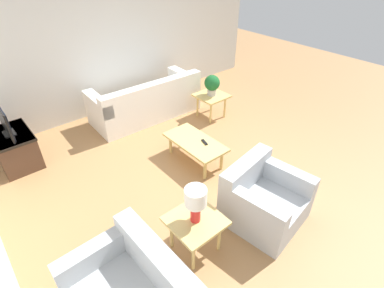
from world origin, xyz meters
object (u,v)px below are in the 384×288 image
object	(u,v)px
side_table_plant	(211,98)
potted_plant	(212,84)
coffee_table	(195,143)
television	(4,121)
table_lamp	(196,200)
side_table_lamp	(195,224)
tv_stand_chest	(15,148)
armchair	(263,200)
sofa	(147,103)

from	to	relation	value
side_table_plant	potted_plant	size ratio (longest dim) A/B	1.42
coffee_table	side_table_plant	size ratio (longest dim) A/B	1.83
television	table_lamp	size ratio (longest dim) A/B	1.64
side_table_lamp	tv_stand_chest	size ratio (longest dim) A/B	0.69
armchair	side_table_lamp	xyz separation A→B (m)	(0.19, 0.98, 0.11)
side_table_lamp	sofa	bearing A→B (deg)	-23.53
sofa	table_lamp	size ratio (longest dim) A/B	4.81
armchair	side_table_plant	bearing A→B (deg)	52.40
armchair	side_table_lamp	size ratio (longest dim) A/B	1.77
sofa	tv_stand_chest	distance (m)	2.48
sofa	side_table_lamp	xyz separation A→B (m)	(-3.08, 1.34, 0.11)
sofa	potted_plant	distance (m)	1.38
coffee_table	armchair	bearing A→B (deg)	174.84
sofa	armchair	xyz separation A→B (m)	(-3.27, 0.36, -0.00)
sofa	television	xyz separation A→B (m)	(0.03, 2.49, 0.49)
sofa	side_table_plant	size ratio (longest dim) A/B	3.78
side_table_lamp	potted_plant	world-z (taller)	potted_plant
potted_plant	table_lamp	world-z (taller)	table_lamp
side_table_plant	side_table_lamp	distance (m)	3.24
side_table_lamp	side_table_plant	bearing A→B (deg)	-46.44
armchair	television	distance (m)	3.96
side_table_plant	table_lamp	xyz separation A→B (m)	(-2.23, 2.35, 0.37)
sofa	table_lamp	world-z (taller)	table_lamp
potted_plant	side_table_plant	bearing A→B (deg)	0.00
sofa	coffee_table	distance (m)	1.80
side_table_plant	potted_plant	world-z (taller)	potted_plant
coffee_table	side_table_lamp	xyz separation A→B (m)	(-1.30, 1.11, 0.08)
side_table_lamp	tv_stand_chest	xyz separation A→B (m)	(3.12, 1.14, -0.12)
tv_stand_chest	television	world-z (taller)	television
coffee_table	side_table_lamp	bearing A→B (deg)	139.42
side_table_plant	potted_plant	bearing A→B (deg)	0.00
coffee_table	television	world-z (taller)	television
armchair	table_lamp	distance (m)	1.11
side_table_lamp	potted_plant	bearing A→B (deg)	-46.44
coffee_table	television	size ratio (longest dim) A/B	1.42
tv_stand_chest	potted_plant	size ratio (longest dim) A/B	2.04
side_table_lamp	armchair	bearing A→B (deg)	-100.90
sofa	armchair	distance (m)	3.29
side_table_lamp	potted_plant	size ratio (longest dim) A/B	1.42
tv_stand_chest	television	bearing A→B (deg)	90.00
armchair	potted_plant	xyz separation A→B (m)	(2.42, -1.37, 0.41)
side_table_lamp	coffee_table	bearing A→B (deg)	-40.58
armchair	side_table_plant	world-z (taller)	armchair
tv_stand_chest	potted_plant	world-z (taller)	potted_plant
sofa	table_lamp	xyz separation A→B (m)	(-3.08, 1.34, 0.48)
side_table_lamp	television	world-z (taller)	television
side_table_plant	tv_stand_chest	xyz separation A→B (m)	(0.89, 3.48, -0.12)
coffee_table	television	bearing A→B (deg)	51.16
television	potted_plant	distance (m)	3.60
sofa	television	world-z (taller)	television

